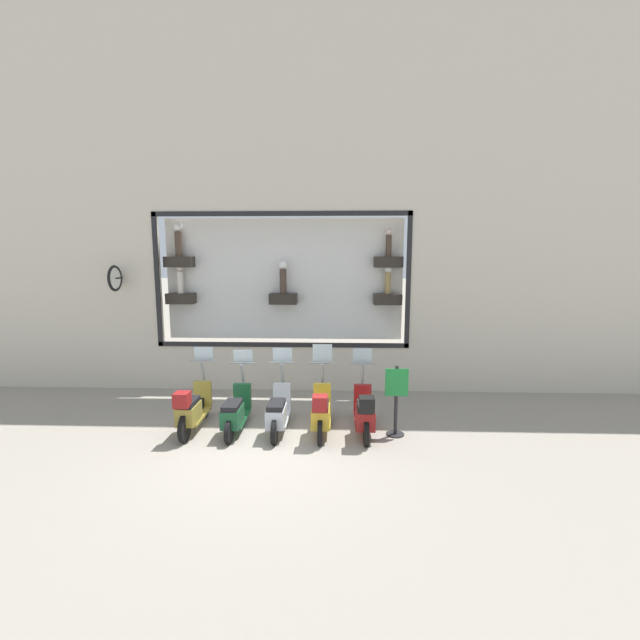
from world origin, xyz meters
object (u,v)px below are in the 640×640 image
(scooter_silver_2, at_px, (278,412))
(scooter_green_3, at_px, (236,412))
(scooter_yellow_1, at_px, (321,411))
(shop_sign_post, at_px, (396,399))
(scooter_olive_4, at_px, (192,409))
(scooter_red_0, at_px, (365,412))

(scooter_silver_2, height_order, scooter_green_3, scooter_silver_2)
(scooter_yellow_1, height_order, shop_sign_post, scooter_yellow_1)
(scooter_olive_4, bearing_deg, scooter_green_3, -86.77)
(scooter_silver_2, height_order, scooter_olive_4, scooter_olive_4)
(scooter_red_0, relative_size, shop_sign_post, 1.27)
(scooter_yellow_1, bearing_deg, scooter_red_0, -90.38)
(shop_sign_post, bearing_deg, scooter_red_0, 88.86)
(scooter_green_3, height_order, scooter_olive_4, scooter_olive_4)
(scooter_red_0, xyz_separation_m, scooter_olive_4, (0.01, 3.48, 0.02))
(shop_sign_post, bearing_deg, scooter_olive_4, 89.66)
(scooter_red_0, height_order, shop_sign_post, scooter_red_0)
(scooter_green_3, height_order, shop_sign_post, scooter_green_3)
(scooter_silver_2, bearing_deg, scooter_yellow_1, -93.88)
(scooter_green_3, bearing_deg, scooter_red_0, -91.34)
(scooter_yellow_1, height_order, scooter_green_3, scooter_yellow_1)
(scooter_olive_4, bearing_deg, scooter_red_0, -90.20)
(scooter_yellow_1, relative_size, scooter_green_3, 1.00)
(scooter_red_0, distance_m, shop_sign_post, 0.68)
(scooter_olive_4, relative_size, shop_sign_post, 1.28)
(scooter_red_0, distance_m, scooter_green_3, 2.61)
(scooter_yellow_1, xyz_separation_m, scooter_green_3, (0.06, 1.74, -0.06))
(scooter_silver_2, relative_size, scooter_green_3, 1.00)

